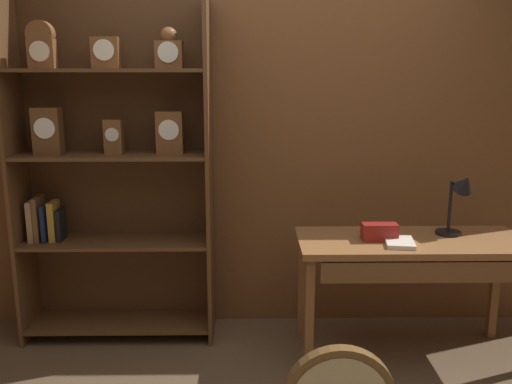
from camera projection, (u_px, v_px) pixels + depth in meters
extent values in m
cube|color=brown|center=(274.00, 137.00, 3.70)|extent=(4.80, 0.05, 2.60)
cube|color=brown|center=(17.00, 176.00, 3.49)|extent=(0.02, 0.37, 2.18)
cube|color=brown|center=(209.00, 176.00, 3.50)|extent=(0.03, 0.37, 2.18)
cube|color=#4B2F1A|center=(120.00, 171.00, 3.67)|extent=(1.24, 0.01, 2.18)
cube|color=brown|center=(122.00, 322.00, 3.71)|extent=(1.19, 0.35, 0.02)
cube|color=brown|center=(117.00, 242.00, 3.59)|extent=(1.19, 0.35, 0.02)
cube|color=brown|center=(112.00, 155.00, 3.47)|extent=(1.19, 0.35, 0.02)
cube|color=brown|center=(108.00, 70.00, 3.35)|extent=(1.19, 0.35, 0.02)
cube|color=brown|center=(42.00, 54.00, 3.31)|extent=(0.16, 0.07, 0.17)
cylinder|color=brown|center=(40.00, 34.00, 3.29)|extent=(0.16, 0.07, 0.16)
cylinder|color=silver|center=(39.00, 51.00, 3.27)|extent=(0.12, 0.01, 0.12)
cube|color=brown|center=(48.00, 131.00, 3.40)|extent=(0.17, 0.10, 0.29)
cylinder|color=white|center=(44.00, 128.00, 3.34)|extent=(0.13, 0.01, 0.13)
cube|color=brown|center=(105.00, 53.00, 3.34)|extent=(0.16, 0.07, 0.19)
cylinder|color=white|center=(104.00, 50.00, 3.30)|extent=(0.12, 0.01, 0.12)
cube|color=brown|center=(114.00, 137.00, 3.44)|extent=(0.11, 0.08, 0.21)
cylinder|color=silver|center=(112.00, 135.00, 3.40)|extent=(0.08, 0.01, 0.08)
cube|color=brown|center=(169.00, 55.00, 3.34)|extent=(0.16, 0.11, 0.16)
sphere|color=brown|center=(169.00, 36.00, 3.32)|extent=(0.10, 0.10, 0.10)
cylinder|color=white|center=(168.00, 52.00, 3.28)|extent=(0.12, 0.01, 0.12)
cube|color=brown|center=(170.00, 132.00, 3.45)|extent=(0.16, 0.09, 0.26)
cylinder|color=white|center=(169.00, 130.00, 3.39)|extent=(0.13, 0.01, 0.13)
cube|color=tan|center=(34.00, 220.00, 3.56)|extent=(0.04, 0.16, 0.26)
cube|color=brown|center=(39.00, 219.00, 3.55)|extent=(0.03, 0.17, 0.29)
cube|color=#19234C|center=(46.00, 222.00, 3.55)|extent=(0.02, 0.16, 0.24)
cube|color=#B78C2D|center=(54.00, 221.00, 3.56)|extent=(0.04, 0.14, 0.26)
cube|color=black|center=(61.00, 225.00, 3.56)|extent=(0.03, 0.13, 0.21)
cube|color=brown|center=(412.00, 242.00, 3.31)|extent=(1.37, 0.56, 0.04)
cube|color=brown|center=(309.00, 318.00, 3.16)|extent=(0.05, 0.05, 0.71)
cube|color=brown|center=(302.00, 287.00, 3.61)|extent=(0.05, 0.05, 0.71)
cube|color=brown|center=(495.00, 286.00, 3.63)|extent=(0.05, 0.05, 0.71)
cube|color=brown|center=(425.00, 272.00, 3.08)|extent=(1.16, 0.03, 0.12)
cylinder|color=black|center=(448.00, 233.00, 3.40)|extent=(0.15, 0.15, 0.02)
cylinder|color=black|center=(450.00, 207.00, 3.37)|extent=(0.02, 0.02, 0.31)
cone|color=black|center=(465.00, 183.00, 3.29)|extent=(0.15, 0.18, 0.15)
cube|color=maroon|center=(379.00, 232.00, 3.28)|extent=(0.21, 0.11, 0.10)
cube|color=silver|center=(400.00, 242.00, 3.21)|extent=(0.19, 0.24, 0.02)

